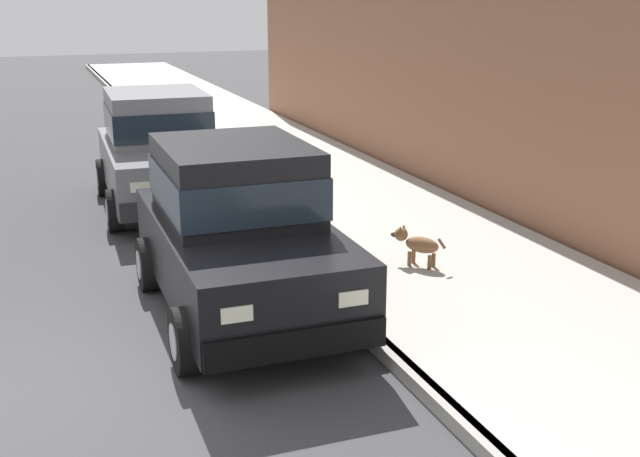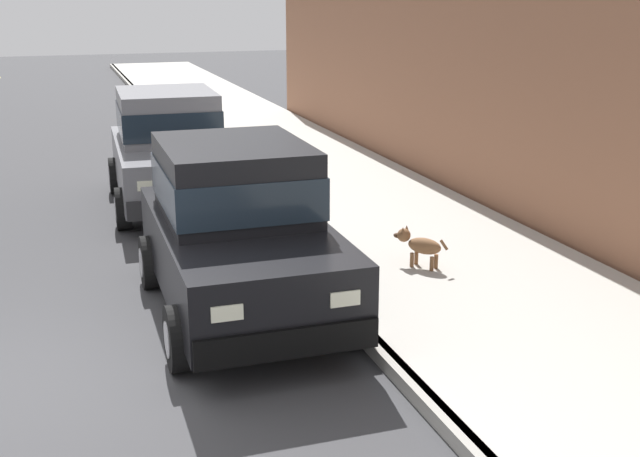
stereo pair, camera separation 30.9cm
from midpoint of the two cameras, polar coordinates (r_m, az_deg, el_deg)
ground_plane at (r=7.79m, az=-18.80°, el=-10.45°), size 80.00×80.00×0.00m
curb at (r=8.30m, az=3.93°, el=-7.29°), size 0.16×64.00×0.14m
sidewalk at (r=9.09m, az=14.52°, el=-5.60°), size 3.60×64.00×0.14m
car_black_hatchback at (r=8.65m, az=-4.88°, el=0.11°), size 1.98×3.81×1.88m
car_grey_hatchback at (r=13.29m, az=-10.08°, el=5.78°), size 2.06×3.86×1.88m
dog_brown at (r=9.91m, az=8.06°, el=-1.14°), size 0.51×0.63×0.49m
building_facade at (r=14.02m, az=10.94°, el=9.57°), size 0.50×20.00×3.54m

